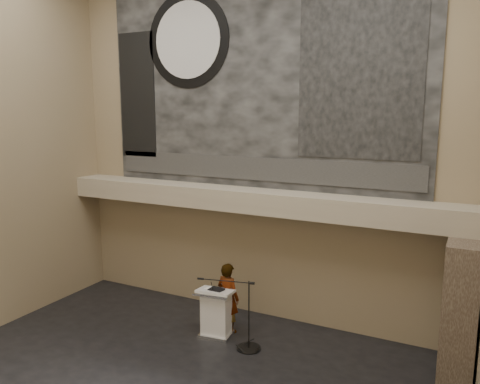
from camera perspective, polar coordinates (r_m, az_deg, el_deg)
The scene contains 16 objects.
wall_back at distance 11.13m, azimuth 1.87°, elevation 5.97°, with size 10.00×0.02×8.50m, color #8D7B59.
soffit at distance 10.94m, azimuth 0.94°, elevation -0.96°, with size 10.00×0.80×0.50m, color tan.
sprinkler_left at distance 11.73m, azimuth -6.22°, elevation -1.67°, with size 0.04×0.04×0.06m, color #B2893D.
sprinkler_right at distance 10.29m, azimuth 10.40°, elevation -3.43°, with size 0.04×0.04×0.06m, color #B2893D.
banner at distance 11.10m, azimuth 1.84°, elevation 13.45°, with size 8.00×0.05×5.00m, color black.
banner_text_strip at distance 11.13m, azimuth 1.70°, elevation 2.87°, with size 7.76×0.02×0.55m, color #2C2C2C.
banner_clock_rim at distance 12.03m, azimuth -6.41°, elevation 17.91°, with size 2.30×2.30×0.02m, color black.
banner_clock_face at distance 12.02m, azimuth -6.46°, elevation 17.92°, with size 1.84×1.84×0.02m, color silver.
banner_building_print at distance 10.28m, azimuth 14.34°, elevation 13.99°, with size 2.60×0.02×3.60m, color black.
banner_brick_print at distance 12.86m, azimuth -12.40°, elevation 11.42°, with size 1.10×0.02×3.20m, color black.
stone_pier at distance 9.93m, azimuth 25.24°, elevation -12.77°, with size 0.60×1.40×2.70m, color #443529.
lectern at distance 10.81m, azimuth -2.92°, elevation -14.49°, with size 0.83×0.64×1.14m.
binder at distance 10.55m, azimuth -2.90°, elevation -11.80°, with size 0.31×0.25×0.04m, color black.
papers at distance 10.65m, azimuth -3.62°, elevation -11.67°, with size 0.20×0.28×0.01m, color white.
speaker_person at distance 10.92m, azimuth -1.47°, elevation -12.74°, with size 0.59×0.39×1.62m, color white.
mic_stand at distance 10.43m, azimuth 0.87°, elevation -17.46°, with size 1.35×0.53×1.52m.
Camera 1 is at (4.68, -6.07, 5.03)m, focal length 35.00 mm.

